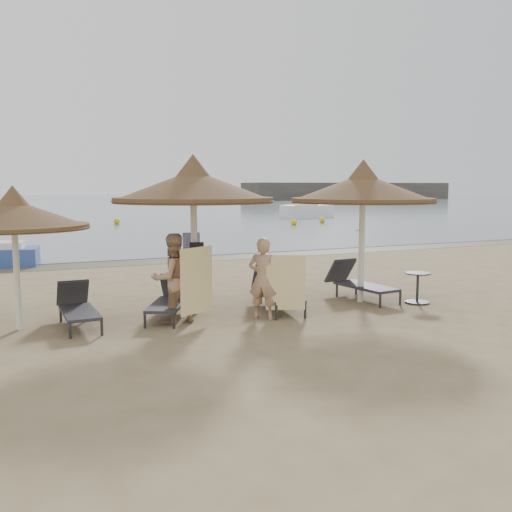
{
  "coord_description": "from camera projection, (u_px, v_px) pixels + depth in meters",
  "views": [
    {
      "loc": [
        -4.08,
        -9.27,
        2.53
      ],
      "look_at": [
        0.64,
        1.2,
        1.1
      ],
      "focal_mm": 40.0,
      "sensor_mm": 36.0,
      "label": 1
    }
  ],
  "objects": [
    {
      "name": "lounger_near_left",
      "position": [
        170.0,
        299.0,
        11.01
      ],
      "size": [
        1.3,
        1.8,
        0.78
      ],
      "rotation": [
        0.0,
        0.0,
        -0.48
      ],
      "color": "#2A2A30",
      "rests_on": "ground"
    },
    {
      "name": "buoy_right",
      "position": [
        294.0,
        222.0,
        36.27
      ],
      "size": [
        0.4,
        0.4,
        0.4
      ],
      "primitive_type": "sphere",
      "color": "yellow",
      "rests_on": "ground"
    },
    {
      "name": "bag_dark",
      "position": [
        197.0,
        252.0,
        11.05
      ],
      "size": [
        0.27,
        0.12,
        0.37
      ],
      "rotation": [
        0.0,
        0.0,
        -0.12
      ],
      "color": "black",
      "rests_on": "ground"
    },
    {
      "name": "buoy_extra",
      "position": [
        322.0,
        220.0,
        38.39
      ],
      "size": [
        0.39,
        0.39,
        0.39
      ],
      "primitive_type": "sphere",
      "color": "yellow",
      "rests_on": "ground"
    },
    {
      "name": "lounger_far_left",
      "position": [
        77.0,
        307.0,
        10.34
      ],
      "size": [
        0.61,
        1.73,
        0.77
      ],
      "rotation": [
        0.0,
        0.0,
        0.02
      ],
      "color": "#2A2A30",
      "rests_on": "ground"
    },
    {
      "name": "buoy_mid",
      "position": [
        117.0,
        221.0,
        37.16
      ],
      "size": [
        0.41,
        0.41,
        0.41
      ],
      "primitive_type": "sphere",
      "color": "yellow",
      "rests_on": "ground"
    },
    {
      "name": "wet_sand_strip",
      "position": [
        137.0,
        262.0,
        18.87
      ],
      "size": [
        200.0,
        1.6,
        0.01
      ],
      "primitive_type": "cube",
      "color": "brown",
      "rests_on": "ground"
    },
    {
      "name": "sea",
      "position": [
        29.0,
        203.0,
        82.74
      ],
      "size": [
        200.0,
        140.0,
        0.03
      ],
      "primitive_type": "cube",
      "color": "slate",
      "rests_on": "ground"
    },
    {
      "name": "palapa_right",
      "position": [
        363.0,
        189.0,
        12.19
      ],
      "size": [
        3.11,
        3.11,
        3.08
      ],
      "rotation": [
        0.0,
        0.0,
        0.14
      ],
      "color": "white",
      "rests_on": "ground"
    },
    {
      "name": "towel_right",
      "position": [
        286.0,
        283.0,
        10.68
      ],
      "size": [
        0.7,
        0.3,
        1.04
      ],
      "rotation": [
        0.0,
        0.0,
        -0.38
      ],
      "color": "yellow",
      "rests_on": "ground"
    },
    {
      "name": "side_table",
      "position": [
        417.0,
        289.0,
        12.28
      ],
      "size": [
        0.55,
        0.55,
        0.67
      ],
      "rotation": [
        0.0,
        0.0,
        0.17
      ],
      "color": "#2A2A30",
      "rests_on": "ground"
    },
    {
      "name": "ground",
      "position": [
        251.0,
        325.0,
        10.37
      ],
      "size": [
        160.0,
        160.0,
        0.0
      ],
      "primitive_type": "plane",
      "color": "#927E5B",
      "rests_on": "ground"
    },
    {
      "name": "person_left",
      "position": [
        172.0,
        271.0,
        10.41
      ],
      "size": [
        0.98,
        0.74,
        1.93
      ],
      "primitive_type": "imported",
      "rotation": [
        0.0,
        0.0,
        3.33
      ],
      "color": "tan",
      "rests_on": "ground"
    },
    {
      "name": "person_right",
      "position": [
        263.0,
        272.0,
        10.74
      ],
      "size": [
        0.98,
        0.96,
        1.81
      ],
      "primitive_type": "imported",
      "rotation": [
        0.0,
        0.0,
        2.42
      ],
      "color": "tan",
      "rests_on": "ground"
    },
    {
      "name": "bag_patterned",
      "position": [
        191.0,
        243.0,
        11.34
      ],
      "size": [
        0.35,
        0.17,
        0.42
      ],
      "rotation": [
        0.0,
        0.0,
        -0.2
      ],
      "color": "silver",
      "rests_on": "ground"
    },
    {
      "name": "palapa_left",
      "position": [
        14.0,
        215.0,
        9.82
      ],
      "size": [
        2.56,
        2.56,
        2.54
      ],
      "rotation": [
        0.0,
        0.0,
        -0.37
      ],
      "color": "white",
      "rests_on": "ground"
    },
    {
      "name": "lounger_near_right",
      "position": [
        276.0,
        290.0,
        11.78
      ],
      "size": [
        0.96,
        2.0,
        0.86
      ],
      "rotation": [
        0.0,
        0.0,
        -0.18
      ],
      "color": "#2A2A30",
      "rests_on": "ground"
    },
    {
      "name": "lounger_far_right",
      "position": [
        358.0,
        282.0,
        12.78
      ],
      "size": [
        0.83,
        1.95,
        0.85
      ],
      "rotation": [
        0.0,
        0.0,
        0.11
      ],
      "color": "#2A2A30",
      "rests_on": "ground"
    },
    {
      "name": "palapa_center",
      "position": [
        193.0,
        187.0,
        11.04
      ],
      "size": [
        3.16,
        3.16,
        3.13
      ],
      "rotation": [
        0.0,
        0.0,
        -0.41
      ],
      "color": "white",
      "rests_on": "ground"
    },
    {
      "name": "towel_left",
      "position": [
        197.0,
        280.0,
        10.25
      ],
      "size": [
        0.75,
        0.45,
        1.2
      ],
      "rotation": [
        0.0,
        0.0,
        0.52
      ],
      "color": "yellow",
      "rests_on": "ground"
    }
  ]
}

